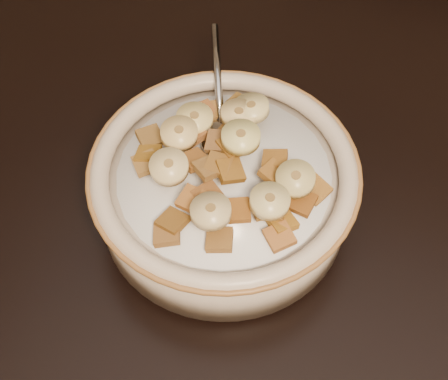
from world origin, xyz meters
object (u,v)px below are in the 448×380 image
(table, at_px, (429,293))
(chair, at_px, (372,65))
(spoon, at_px, (222,140))
(cereal_bowl, at_px, (224,193))

(table, height_order, chair, chair)
(table, xyz_separation_m, spoon, (-0.20, 0.05, 0.08))
(cereal_bowl, height_order, spoon, spoon)
(spoon, bearing_deg, cereal_bowl, 90.00)
(table, bearing_deg, chair, 97.86)
(chair, distance_m, spoon, 0.58)
(chair, height_order, cereal_bowl, chair)
(table, relative_size, chair, 1.44)
(cereal_bowl, relative_size, spoon, 4.17)
(chair, relative_size, spoon, 18.95)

